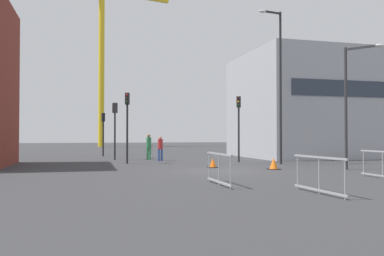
{
  "coord_description": "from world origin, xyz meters",
  "views": [
    {
      "loc": [
        -6.08,
        -18.04,
        1.67
      ],
      "look_at": [
        0.0,
        5.2,
        2.14
      ],
      "focal_mm": 37.4,
      "sensor_mm": 36.0,
      "label": 1
    }
  ],
  "objects": [
    {
      "name": "traffic_cone_orange",
      "position": [
        2.86,
        0.12,
        0.26
      ],
      "size": [
        0.57,
        0.57,
        0.57
      ],
      "color": "black",
      "rests_on": "ground"
    },
    {
      "name": "traffic_light_near",
      "position": [
        3.2,
        5.7,
        2.79
      ],
      "size": [
        0.35,
        0.39,
        4.17
      ],
      "color": "#232326",
      "rests_on": "ground"
    },
    {
      "name": "safety_barrier_left_run",
      "position": [
        -1.76,
        -5.16,
        0.56
      ],
      "size": [
        0.1,
        2.41,
        1.08
      ],
      "color": "#9EA0A5",
      "rests_on": "ground"
    },
    {
      "name": "pedestrian_walking",
      "position": [
        -1.39,
        8.23,
        0.97
      ],
      "size": [
        0.34,
        0.34,
        1.67
      ],
      "color": "#33519E",
      "rests_on": "ground"
    },
    {
      "name": "safety_barrier_mid_span",
      "position": [
        -1.41,
        11.95,
        0.56
      ],
      "size": [
        0.27,
        2.12,
        1.08
      ],
      "color": "gray",
      "rests_on": "ground"
    },
    {
      "name": "safety_barrier_front",
      "position": [
        5.05,
        -4.85,
        0.56
      ],
      "size": [
        0.08,
        2.5,
        1.08
      ],
      "color": "#9EA0A5",
      "rests_on": "ground"
    },
    {
      "name": "traffic_light_crosswalk",
      "position": [
        -3.78,
        6.1,
        2.84
      ],
      "size": [
        0.31,
        0.39,
        4.25
      ],
      "color": "#232326",
      "rests_on": "ground"
    },
    {
      "name": "ground",
      "position": [
        0.0,
        0.0,
        0.0
      ],
      "size": [
        160.0,
        160.0,
        0.0
      ],
      "primitive_type": "plane",
      "color": "#333335"
    },
    {
      "name": "traffic_cone_on_verge",
      "position": [
        0.28,
        1.95,
        0.23
      ],
      "size": [
        0.49,
        0.49,
        0.5
      ],
      "color": "black",
      "rests_on": "ground"
    },
    {
      "name": "office_block",
      "position": [
        12.59,
        10.5,
        4.03
      ],
      "size": [
        13.54,
        9.76,
        8.06
      ],
      "color": "#A8AAB2",
      "rests_on": "ground"
    },
    {
      "name": "traffic_light_island",
      "position": [
        -4.26,
        10.08,
        2.66
      ],
      "size": [
        0.38,
        0.36,
        3.95
      ],
      "color": "#232326",
      "rests_on": "ground"
    },
    {
      "name": "streetlamp_short",
      "position": [
        6.49,
        -1.02,
        3.66
      ],
      "size": [
        1.25,
        1.44,
        6.07
      ],
      "color": "#2D2D30",
      "rests_on": "ground"
    },
    {
      "name": "traffic_light_far",
      "position": [
        -4.85,
        15.32,
        2.4
      ],
      "size": [
        0.29,
        0.39,
        3.53
      ],
      "color": "black",
      "rests_on": "ground"
    },
    {
      "name": "safety_barrier_right_run",
      "position": [
        0.37,
        -7.84,
        0.56
      ],
      "size": [
        0.2,
        2.47,
        1.08
      ],
      "color": "#9EA0A5",
      "rests_on": "ground"
    },
    {
      "name": "pedestrian_waiting",
      "position": [
        -1.95,
        9.62,
        1.05
      ],
      "size": [
        0.34,
        0.34,
        1.79
      ],
      "color": "#2D844C",
      "rests_on": "ground"
    },
    {
      "name": "construction_crane",
      "position": [
        -3.72,
        44.66,
        16.22
      ],
      "size": [
        17.08,
        4.73,
        24.75
      ],
      "color": "yellow",
      "rests_on": "ground"
    },
    {
      "name": "streetlamp_tall",
      "position": [
        4.74,
        3.26,
        5.11
      ],
      "size": [
        1.52,
        0.39,
        8.97
      ],
      "color": "#232326",
      "rests_on": "ground"
    }
  ]
}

